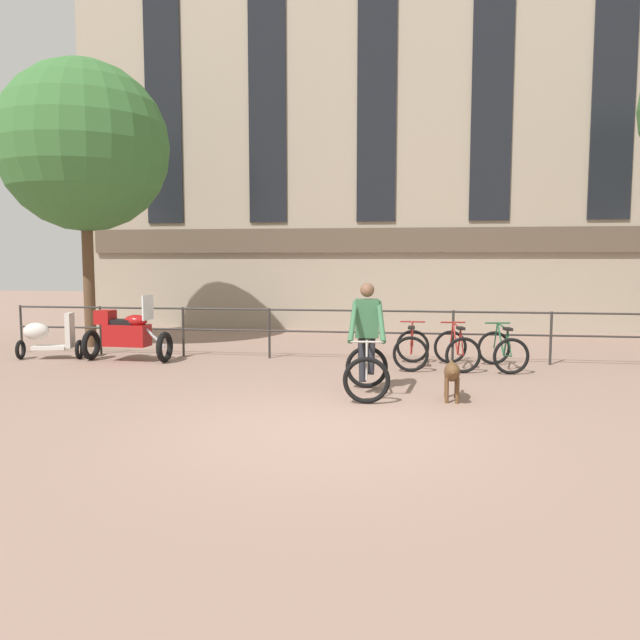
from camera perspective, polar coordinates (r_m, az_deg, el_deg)
name	(u,v)px	position (r m, az deg, el deg)	size (l,w,h in m)	color
ground_plane	(323,428)	(7.75, 0.32, -9.87)	(60.00, 60.00, 0.00)	#8E7060
canal_railing	(359,326)	(12.71, 3.61, -0.54)	(15.05, 0.05, 1.05)	#2D2B28
building_facade	(377,129)	(18.78, 5.25, 16.99)	(18.00, 0.72, 11.62)	gray
cyclist_with_bike	(367,344)	(9.57, 4.30, -2.24)	(0.76, 1.21, 1.70)	black
dog	(452,373)	(9.28, 11.99, -4.78)	(0.25, 0.95, 0.59)	brown
parked_motorcycle	(126,334)	(13.20, -17.29, -1.20)	(1.78, 0.72, 1.35)	black
parked_bicycle_near_lamp	(412,349)	(12.06, 8.38, -2.60)	(0.70, 1.13, 0.86)	black
parked_bicycle_mid_left	(457,350)	(12.09, 12.38, -2.65)	(0.83, 1.20, 0.86)	black
parked_bicycle_mid_right	(502,350)	(12.18, 16.33, -2.69)	(0.83, 1.20, 0.86)	black
parked_scooter	(47,337)	(14.05, -23.66, -1.44)	(1.33, 0.63, 0.96)	black
tree_canalside_left	(84,147)	(15.81, -20.77, 14.56)	(3.87, 3.87, 6.57)	brown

